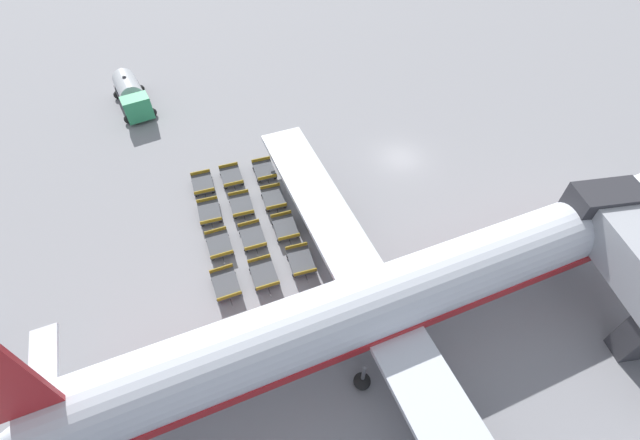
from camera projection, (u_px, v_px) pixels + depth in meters
ground_plane at (400, 158)px, 41.26m from camera, size 500.00×500.00×0.00m
airplane at (396, 297)px, 26.96m from camera, size 39.55×47.63×14.05m
fuel_tanker_primary at (131, 95)px, 46.12m from camera, size 7.75×4.58×3.13m
baggage_dolly_row_near_col_a at (203, 184)px, 38.17m from camera, size 3.39×1.96×0.92m
baggage_dolly_row_near_col_b at (209, 212)px, 35.90m from camera, size 3.38×1.93×0.92m
baggage_dolly_row_near_col_c at (219, 244)px, 33.61m from camera, size 3.42×2.03×0.92m
baggage_dolly_row_near_col_d at (226, 284)px, 31.18m from camera, size 3.43×2.06×0.92m
baggage_dolly_row_mid_a_col_a at (231, 176)px, 38.81m from camera, size 3.40×1.98×0.92m
baggage_dolly_row_mid_a_col_b at (241, 205)px, 36.44m from camera, size 3.37×1.92×0.92m
baggage_dolly_row_mid_a_col_c at (252, 237)px, 34.14m from camera, size 3.40×1.98×0.92m
baggage_dolly_row_mid_a_col_d at (264, 274)px, 31.77m from camera, size 3.41×2.01×0.92m
baggage_dolly_row_mid_b_col_a at (264, 170)px, 39.36m from camera, size 3.39×1.96×0.92m
baggage_dolly_row_mid_b_col_b at (273, 198)px, 36.98m from camera, size 3.37×1.91×0.92m
baggage_dolly_row_mid_b_col_c at (285, 227)px, 34.78m from camera, size 3.38×1.94×0.92m
baggage_dolly_row_mid_b_col_d at (301, 261)px, 32.56m from camera, size 3.37×1.91×0.92m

